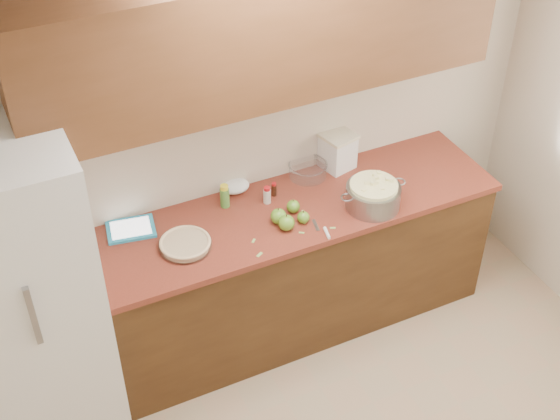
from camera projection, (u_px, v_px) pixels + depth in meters
name	position (u px, v px, depth m)	size (l,w,h in m)	color
room_shell	(434.00, 345.00, 3.17)	(3.60, 3.60, 3.60)	tan
counter_run	(279.00, 271.00, 4.74)	(2.64, 0.68, 0.92)	#492D14
upper_cabinets	(266.00, 36.00, 3.91)	(2.60, 0.34, 0.70)	brown
fridge	(26.00, 296.00, 3.95)	(0.70, 0.70, 1.80)	white
pie	(185.00, 244.00, 4.20)	(0.29, 0.29, 0.05)	silver
colander	(373.00, 195.00, 4.45)	(0.42, 0.32, 0.16)	gray
flour_canister	(338.00, 150.00, 4.73)	(0.23, 0.23, 0.23)	white
tablet	(131.00, 229.00, 4.32)	(0.30, 0.24, 0.02)	#2796BC
paring_knife	(325.00, 232.00, 4.30)	(0.06, 0.19, 0.02)	gray
lemon_bottle	(225.00, 196.00, 4.45)	(0.05, 0.05, 0.15)	#4C8C38
cinnamon_shaker	(267.00, 195.00, 4.49)	(0.04, 0.04, 0.11)	beige
vanilla_bottle	(274.00, 189.00, 4.55)	(0.03, 0.03, 0.09)	black
mixing_bowl	(308.00, 169.00, 4.70)	(0.24, 0.24, 0.09)	silver
paper_towel	(235.00, 186.00, 4.59)	(0.17, 0.14, 0.07)	white
apple_left	(278.00, 216.00, 4.35)	(0.09, 0.09, 0.10)	#5C9025
apple_center	(293.00, 206.00, 4.43)	(0.08, 0.08, 0.09)	#5C9025
apple_front	(286.00, 223.00, 4.30)	(0.09, 0.09, 0.10)	#5C9025
apple_extra	(303.00, 217.00, 4.36)	(0.07, 0.07, 0.08)	#5C9025
peel_a	(260.00, 255.00, 4.17)	(0.04, 0.02, 0.00)	#90B256
peel_b	(302.00, 233.00, 4.31)	(0.03, 0.01, 0.00)	#90B256
peel_c	(303.00, 222.00, 4.38)	(0.04, 0.01, 0.00)	#90B256
peel_d	(304.00, 212.00, 4.45)	(0.03, 0.01, 0.00)	#90B256
peel_e	(333.00, 228.00, 4.34)	(0.03, 0.01, 0.00)	#90B256
peel_f	(254.00, 241.00, 4.25)	(0.03, 0.01, 0.00)	#90B256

